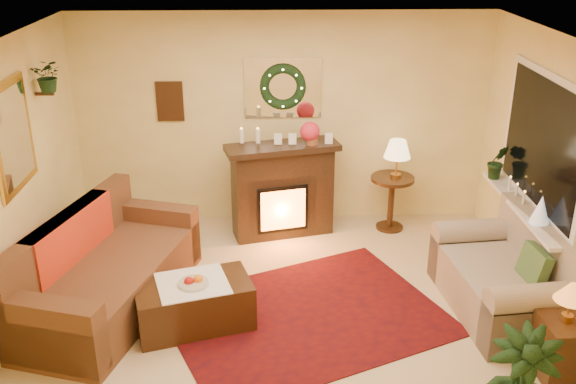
{
  "coord_description": "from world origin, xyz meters",
  "views": [
    {
      "loc": [
        -0.18,
        -5.28,
        3.53
      ],
      "look_at": [
        0.0,
        0.35,
        1.15
      ],
      "focal_mm": 40.0,
      "sensor_mm": 36.0,
      "label": 1
    }
  ],
  "objects_px": {
    "sofa": "(109,268)",
    "fireplace": "(282,191)",
    "loveseat": "(503,272)",
    "coffee_table": "(194,306)",
    "end_table_square": "(565,347)",
    "side_table_round": "(391,204)"
  },
  "relations": [
    {
      "from": "sofa",
      "to": "fireplace",
      "type": "height_order",
      "value": "fireplace"
    },
    {
      "from": "loveseat",
      "to": "coffee_table",
      "type": "bearing_deg",
      "value": 177.17
    },
    {
      "from": "end_table_square",
      "to": "coffee_table",
      "type": "height_order",
      "value": "end_table_square"
    },
    {
      "from": "end_table_square",
      "to": "coffee_table",
      "type": "xyz_separation_m",
      "value": [
        -3.16,
        0.83,
        -0.06
      ]
    },
    {
      "from": "sofa",
      "to": "side_table_round",
      "type": "xyz_separation_m",
      "value": [
        3.06,
        1.66,
        -0.1
      ]
    },
    {
      "from": "coffee_table",
      "to": "end_table_square",
      "type": "bearing_deg",
      "value": -31.1
    },
    {
      "from": "loveseat",
      "to": "end_table_square",
      "type": "height_order",
      "value": "loveseat"
    },
    {
      "from": "sofa",
      "to": "coffee_table",
      "type": "distance_m",
      "value": 0.94
    },
    {
      "from": "side_table_round",
      "to": "end_table_square",
      "type": "relative_size",
      "value": 1.31
    },
    {
      "from": "sofa",
      "to": "end_table_square",
      "type": "relative_size",
      "value": 4.27
    },
    {
      "from": "loveseat",
      "to": "sofa",
      "type": "bearing_deg",
      "value": 171.26
    },
    {
      "from": "side_table_round",
      "to": "coffee_table",
      "type": "height_order",
      "value": "side_table_round"
    },
    {
      "from": "loveseat",
      "to": "end_table_square",
      "type": "bearing_deg",
      "value": -84.63
    },
    {
      "from": "sofa",
      "to": "end_table_square",
      "type": "xyz_separation_m",
      "value": [
        4.0,
        -1.17,
        -0.16
      ]
    },
    {
      "from": "sofa",
      "to": "fireplace",
      "type": "relative_size",
      "value": 1.89
    },
    {
      "from": "sofa",
      "to": "loveseat",
      "type": "bearing_deg",
      "value": 13.95
    },
    {
      "from": "fireplace",
      "to": "side_table_round",
      "type": "relative_size",
      "value": 1.72
    },
    {
      "from": "fireplace",
      "to": "coffee_table",
      "type": "bearing_deg",
      "value": -128.53
    },
    {
      "from": "loveseat",
      "to": "end_table_square",
      "type": "xyz_separation_m",
      "value": [
        0.2,
        -0.99,
        -0.15
      ]
    },
    {
      "from": "fireplace",
      "to": "loveseat",
      "type": "relative_size",
      "value": 0.75
    },
    {
      "from": "loveseat",
      "to": "side_table_round",
      "type": "bearing_deg",
      "value": 105.95
    },
    {
      "from": "coffee_table",
      "to": "sofa",
      "type": "bearing_deg",
      "value": 141.26
    }
  ]
}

